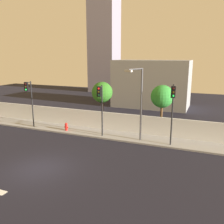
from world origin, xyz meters
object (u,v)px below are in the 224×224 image
object	(u,v)px
traffic_light_center	(29,95)
street_lamp_curbside	(139,98)
traffic_light_right	(173,103)
roadside_tree_midleft	(162,97)
traffic_light_left	(100,100)
fire_hydrant	(66,126)
roadside_tree_leftmost	(102,93)

from	to	relation	value
traffic_light_center	street_lamp_curbside	size ratio (longest dim) A/B	0.76
traffic_light_right	street_lamp_curbside	bearing A→B (deg)	170.66
street_lamp_curbside	roadside_tree_midleft	world-z (taller)	street_lamp_curbside
street_lamp_curbside	roadside_tree_midleft	size ratio (longest dim) A/B	1.33
traffic_light_left	fire_hydrant	bearing A→B (deg)	171.57
traffic_light_center	street_lamp_curbside	bearing A→B (deg)	1.72
traffic_light_right	fire_hydrant	world-z (taller)	traffic_light_right
traffic_light_center	traffic_light_right	xyz separation A→B (m)	(14.26, -0.13, 0.21)
fire_hydrant	roadside_tree_midleft	distance (m)	9.89
traffic_light_left	traffic_light_right	bearing A→B (deg)	-0.93
fire_hydrant	traffic_light_center	bearing A→B (deg)	-171.44
traffic_light_left	roadside_tree_midleft	xyz separation A→B (m)	(4.74, 3.90, 0.03)
fire_hydrant	roadside_tree_midleft	world-z (taller)	roadside_tree_midleft
traffic_light_center	traffic_light_left	bearing A→B (deg)	-0.16
traffic_light_left	fire_hydrant	world-z (taller)	traffic_light_left
traffic_light_center	street_lamp_curbside	xyz separation A→B (m)	(11.41, 0.34, 0.32)
traffic_light_left	traffic_light_center	distance (m)	7.95
roadside_tree_leftmost	traffic_light_right	bearing A→B (deg)	-26.86
traffic_light_left	roadside_tree_leftmost	distance (m)	4.22
traffic_light_right	roadside_tree_midleft	size ratio (longest dim) A/B	1.07
traffic_light_center	roadside_tree_leftmost	xyz separation A→B (m)	(6.35, 3.88, 0.04)
traffic_light_center	roadside_tree_midleft	distance (m)	13.26
traffic_light_left	street_lamp_curbside	distance (m)	3.51
roadside_tree_leftmost	street_lamp_curbside	bearing A→B (deg)	-34.94
fire_hydrant	roadside_tree_midleft	bearing A→B (deg)	20.52
street_lamp_curbside	traffic_light_right	bearing A→B (deg)	-9.34
fire_hydrant	traffic_light_left	bearing A→B (deg)	-8.43
roadside_tree_leftmost	roadside_tree_midleft	distance (m)	6.33
traffic_light_right	street_lamp_curbside	distance (m)	2.88
traffic_light_right	street_lamp_curbside	size ratio (longest dim) A/B	0.80
traffic_light_left	roadside_tree_midleft	world-z (taller)	traffic_light_left
street_lamp_curbside	roadside_tree_leftmost	xyz separation A→B (m)	(-5.07, 3.54, -0.28)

